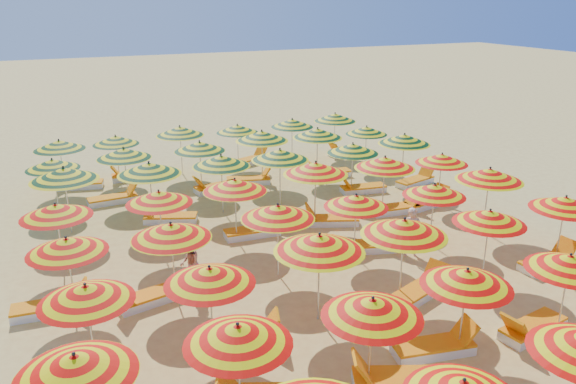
% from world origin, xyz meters
% --- Properties ---
extents(ground, '(120.00, 120.00, 0.00)m').
position_xyz_m(ground, '(0.00, 0.00, 0.00)').
color(ground, '#E2C264').
rests_on(ground, ground).
extents(umbrella_6, '(2.42, 2.42, 2.00)m').
position_xyz_m(umbrella_6, '(-6.33, -5.93, 1.76)').
color(umbrella_6, silver).
rests_on(umbrella_6, ground).
extents(umbrella_7, '(2.26, 2.26, 1.97)m').
position_xyz_m(umbrella_7, '(-3.80, -6.09, 1.73)').
color(umbrella_7, silver).
rests_on(umbrella_7, ground).
extents(umbrella_8, '(2.48, 2.48, 1.98)m').
position_xyz_m(umbrella_8, '(-1.31, -6.27, 1.74)').
color(umbrella_8, silver).
rests_on(umbrella_8, ground).
extents(umbrella_9, '(1.87, 1.87, 1.95)m').
position_xyz_m(umbrella_9, '(1.05, -6.02, 1.72)').
color(umbrella_9, silver).
rests_on(umbrella_9, ground).
extents(umbrella_10, '(1.98, 1.98, 1.93)m').
position_xyz_m(umbrella_10, '(3.53, -6.33, 1.70)').
color(umbrella_10, silver).
rests_on(umbrella_10, ground).
extents(umbrella_12, '(1.83, 1.83, 1.93)m').
position_xyz_m(umbrella_12, '(-5.98, -3.59, 1.70)').
color(umbrella_12, silver).
rests_on(umbrella_12, ground).
extents(umbrella_13, '(1.98, 1.98, 1.97)m').
position_xyz_m(umbrella_13, '(-3.65, -3.90, 1.74)').
color(umbrella_13, silver).
rests_on(umbrella_13, ground).
extents(umbrella_14, '(2.50, 2.50, 2.17)m').
position_xyz_m(umbrella_14, '(-1.10, -3.72, 1.91)').
color(umbrella_14, silver).
rests_on(umbrella_14, ground).
extents(umbrella_15, '(2.65, 2.65, 2.18)m').
position_xyz_m(umbrella_15, '(1.12, -3.73, 1.91)').
color(umbrella_15, silver).
rests_on(umbrella_15, ground).
extents(umbrella_16, '(2.41, 2.41, 1.96)m').
position_xyz_m(umbrella_16, '(3.79, -3.66, 1.72)').
color(umbrella_16, silver).
rests_on(umbrella_16, ground).
extents(umbrella_17, '(2.19, 2.19, 1.98)m').
position_xyz_m(umbrella_17, '(6.36, -3.73, 1.74)').
color(umbrella_17, silver).
rests_on(umbrella_17, ground).
extents(umbrella_18, '(2.34, 2.34, 1.93)m').
position_xyz_m(umbrella_18, '(-6.19, -1.12, 1.70)').
color(umbrella_18, silver).
rests_on(umbrella_18, ground).
extents(umbrella_19, '(2.42, 2.42, 2.04)m').
position_xyz_m(umbrella_19, '(-3.88, -1.47, 1.79)').
color(umbrella_19, silver).
rests_on(umbrella_19, ground).
extents(umbrella_20, '(2.06, 2.06, 2.05)m').
position_xyz_m(umbrella_20, '(-1.10, -1.36, 1.81)').
color(umbrella_20, silver).
rests_on(umbrella_20, ground).
extents(umbrella_21, '(2.36, 2.36, 1.91)m').
position_xyz_m(umbrella_21, '(1.33, -1.17, 1.68)').
color(umbrella_21, silver).
rests_on(umbrella_21, ground).
extents(umbrella_22, '(2.38, 2.38, 1.94)m').
position_xyz_m(umbrella_22, '(3.83, -1.36, 1.71)').
color(umbrella_22, silver).
rests_on(umbrella_22, ground).
extents(umbrella_23, '(2.36, 2.36, 2.16)m').
position_xyz_m(umbrella_23, '(5.93, -1.29, 1.90)').
color(umbrella_23, silver).
rests_on(umbrella_23, ground).
extents(umbrella_24, '(2.44, 2.44, 1.97)m').
position_xyz_m(umbrella_24, '(-6.32, 1.24, 1.73)').
color(umbrella_24, silver).
rests_on(umbrella_24, ground).
extents(umbrella_25, '(2.22, 2.22, 1.97)m').
position_xyz_m(umbrella_25, '(-3.64, 1.18, 1.74)').
color(umbrella_25, silver).
rests_on(umbrella_25, ground).
extents(umbrella_26, '(2.35, 2.35, 2.02)m').
position_xyz_m(umbrella_26, '(-1.40, 1.20, 1.78)').
color(umbrella_26, silver).
rests_on(umbrella_26, ground).
extents(umbrella_27, '(2.37, 2.37, 2.19)m').
position_xyz_m(umbrella_27, '(1.32, 1.36, 1.92)').
color(umbrella_27, silver).
rests_on(umbrella_27, ground).
extents(umbrella_28, '(2.46, 2.46, 2.13)m').
position_xyz_m(umbrella_28, '(3.78, 1.19, 1.87)').
color(umbrella_28, silver).
rests_on(umbrella_28, ground).
extents(umbrella_29, '(2.31, 2.31, 1.92)m').
position_xyz_m(umbrella_29, '(6.22, 1.33, 1.69)').
color(umbrella_29, silver).
rests_on(umbrella_29, ground).
extents(umbrella_30, '(2.49, 2.49, 2.19)m').
position_xyz_m(umbrella_30, '(-5.96, 3.90, 1.93)').
color(umbrella_30, silver).
rests_on(umbrella_30, ground).
extents(umbrella_31, '(2.52, 2.52, 2.14)m').
position_xyz_m(umbrella_31, '(-3.46, 3.57, 1.89)').
color(umbrella_31, silver).
rests_on(umbrella_31, ground).
extents(umbrella_32, '(2.17, 2.17, 2.08)m').
position_xyz_m(umbrella_32, '(-1.05, 3.68, 1.83)').
color(umbrella_32, silver).
rests_on(umbrella_32, ground).
extents(umbrella_33, '(2.01, 2.01, 2.13)m').
position_xyz_m(umbrella_33, '(0.99, 3.46, 1.87)').
color(umbrella_33, silver).
rests_on(umbrella_33, ground).
extents(umbrella_34, '(1.99, 1.99, 2.02)m').
position_xyz_m(umbrella_34, '(3.91, 3.51, 1.78)').
color(umbrella_34, silver).
rests_on(umbrella_34, ground).
extents(umbrella_35, '(2.64, 2.64, 2.13)m').
position_xyz_m(umbrella_35, '(6.24, 3.62, 1.87)').
color(umbrella_35, silver).
rests_on(umbrella_35, ground).
extents(umbrella_36, '(2.10, 2.10, 1.89)m').
position_xyz_m(umbrella_36, '(-6.24, 6.17, 1.66)').
color(umbrella_36, silver).
rests_on(umbrella_36, ground).
extents(umbrella_37, '(2.53, 2.53, 2.04)m').
position_xyz_m(umbrella_37, '(-3.88, 6.13, 1.79)').
color(umbrella_37, silver).
rests_on(umbrella_37, ground).
extents(umbrella_38, '(2.31, 2.31, 2.01)m').
position_xyz_m(umbrella_38, '(-1.15, 6.08, 1.77)').
color(umbrella_38, silver).
rests_on(umbrella_38, ground).
extents(umbrella_39, '(2.71, 2.71, 2.18)m').
position_xyz_m(umbrella_39, '(1.35, 6.10, 1.92)').
color(umbrella_39, silver).
rests_on(umbrella_39, ground).
extents(umbrella_40, '(2.24, 2.24, 2.12)m').
position_xyz_m(umbrella_40, '(3.65, 5.89, 1.87)').
color(umbrella_40, silver).
rests_on(umbrella_40, ground).
extents(umbrella_41, '(2.26, 2.26, 1.87)m').
position_xyz_m(umbrella_41, '(6.20, 6.32, 1.65)').
color(umbrella_41, silver).
rests_on(umbrella_41, ground).
extents(umbrella_42, '(2.35, 2.35, 2.00)m').
position_xyz_m(umbrella_42, '(-5.91, 8.45, 1.76)').
color(umbrella_42, silver).
rests_on(umbrella_42, ground).
extents(umbrella_43, '(1.97, 1.97, 1.91)m').
position_xyz_m(umbrella_43, '(-3.83, 8.72, 1.68)').
color(umbrella_43, silver).
rests_on(umbrella_43, ground).
extents(umbrella_44, '(2.09, 2.09, 2.09)m').
position_xyz_m(umbrella_44, '(-1.29, 8.57, 1.84)').
color(umbrella_44, silver).
rests_on(umbrella_44, ground).
extents(umbrella_45, '(2.22, 2.22, 1.90)m').
position_xyz_m(umbrella_45, '(1.22, 8.71, 1.68)').
color(umbrella_45, silver).
rests_on(umbrella_45, ground).
extents(umbrella_46, '(2.42, 2.42, 2.00)m').
position_xyz_m(umbrella_46, '(3.68, 8.45, 1.76)').
color(umbrella_46, silver).
rests_on(umbrella_46, ground).
extents(umbrella_47, '(2.03, 2.03, 2.04)m').
position_xyz_m(umbrella_47, '(5.92, 8.64, 1.80)').
color(umbrella_47, silver).
rests_on(umbrella_47, ground).
extents(lounger_6, '(1.82, 1.20, 0.69)m').
position_xyz_m(lounger_6, '(-0.80, -6.43, 0.15)').
color(lounger_6, white).
rests_on(lounger_6, ground).
extents(lounger_7, '(1.81, 0.87, 0.69)m').
position_xyz_m(lounger_7, '(0.54, -5.88, 0.15)').
color(lounger_7, white).
rests_on(lounger_7, ground).
extents(lounger_8, '(1.81, 0.87, 0.69)m').
position_xyz_m(lounger_8, '(2.93, -6.16, 0.15)').
color(lounger_8, white).
rests_on(lounger_8, ground).
extents(lounger_10, '(1.83, 1.06, 0.69)m').
position_xyz_m(lounger_10, '(-3.05, -3.93, 0.15)').
color(lounger_10, white).
rests_on(lounger_10, ground).
extents(lounger_11, '(1.83, 1.15, 0.69)m').
position_xyz_m(lounger_11, '(1.72, -3.80, 0.15)').
color(lounger_11, white).
rests_on(lounger_11, ground).
extents(lounger_12, '(1.77, 0.71, 0.69)m').
position_xyz_m(lounger_12, '(5.86, -3.91, 0.15)').
color(lounger_12, white).
rests_on(lounger_12, ground).
extents(lounger_13, '(1.77, 0.71, 0.69)m').
position_xyz_m(lounger_13, '(-6.69, -0.99, 0.15)').
color(lounger_13, white).
rests_on(lounger_13, ground).
extents(lounger_14, '(1.82, 0.95, 0.69)m').
position_xyz_m(lounger_14, '(-4.48, -1.44, 0.15)').
color(lounger_14, white).
rests_on(lounger_14, ground).
extents(lounger_15, '(1.83, 1.05, 0.69)m').
position_xyz_m(lounger_15, '(1.93, -1.03, 0.15)').
color(lounger_15, white).
rests_on(lounger_15, ground).
extents(lounger_16, '(1.76, 0.68, 0.69)m').
position_xyz_m(lounger_16, '(-0.80, 1.33, 0.15)').
color(lounger_16, white).
rests_on(lounger_16, ground).
extents(lounger_17, '(1.82, 1.18, 0.69)m').
position_xyz_m(lounger_17, '(1.83, 1.21, 0.15)').
color(lounger_17, white).
rests_on(lounger_17, ground).
extents(lounger_18, '(1.78, 0.73, 0.69)m').
position_xyz_m(lounger_18, '(4.38, 1.24, 0.15)').
color(lounger_18, white).
rests_on(lounger_18, ground).
extents(lounger_19, '(1.81, 0.87, 0.69)m').
position_xyz_m(lounger_19, '(5.72, 1.31, 0.15)').
color(lounger_19, white).
rests_on(lounger_19, ground).
extents(lounger_20, '(1.82, 1.18, 0.69)m').
position_xyz_m(lounger_20, '(-2.95, 3.52, 0.15)').
color(lounger_20, white).
rests_on(lounger_20, ground).
extents(lounger_21, '(1.80, 0.82, 0.69)m').
position_xyz_m(lounger_21, '(4.41, 3.55, 0.15)').
color(lounger_21, white).
rests_on(lounger_21, ground).
extents(lounger_22, '(1.82, 1.02, 0.69)m').
position_xyz_m(lounger_22, '(6.83, 3.50, 0.15)').
color(lounger_22, white).
rests_on(lounger_22, ground).
extents(lounger_23, '(1.77, 0.72, 0.69)m').
position_xyz_m(lounger_23, '(-4.38, 6.15, 0.15)').
color(lounger_23, white).
rests_on(lounger_23, ground).
extents(lounger_24, '(1.80, 0.85, 0.69)m').
position_xyz_m(lounger_24, '(-0.64, 5.89, 0.15)').
color(lounger_24, white).
rests_on(lounger_24, ground).
extents(lounger_25, '(1.82, 1.03, 0.69)m').
position_xyz_m(lounger_25, '(0.84, 6.23, 0.15)').
color(lounger_25, white).
rests_on(lounger_25, ground).
extents(lounger_26, '(1.75, 0.65, 0.69)m').
position_xyz_m(lounger_26, '(4.15, 5.73, 0.15)').
color(lounger_26, white).
rests_on(lounger_26, ground).
extents(lounger_27, '(1.82, 0.94, 0.69)m').
position_xyz_m(lounger_27, '(-5.41, 8.38, 0.15)').
color(lounger_27, white).
rests_on(lounger_27, ground).
extents(lounger_28, '(1.76, 0.68, 0.69)m').
position_xyz_m(lounger_28, '(-3.33, 8.64, 0.15)').
color(lounger_28, white).
rests_on(lounger_28, ground).
extents(lounger_29, '(1.83, 1.16, 0.69)m').
position_xyz_m(lounger_29, '(1.82, 8.88, 0.15)').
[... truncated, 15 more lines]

